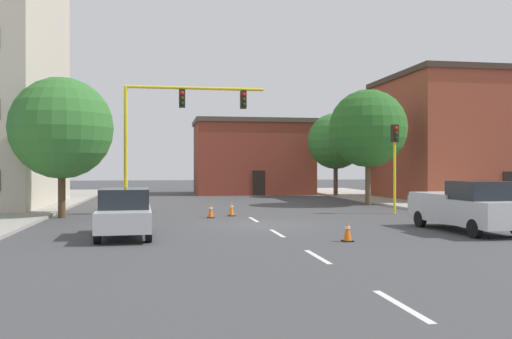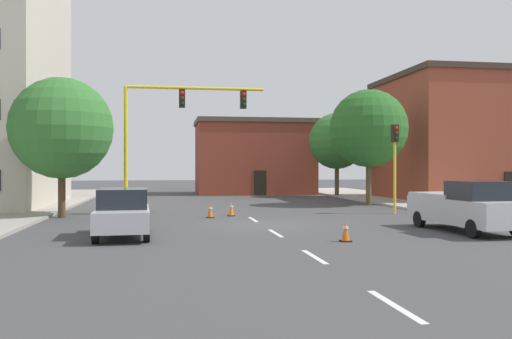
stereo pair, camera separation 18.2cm
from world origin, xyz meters
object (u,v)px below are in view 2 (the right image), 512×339
at_px(traffic_light_pole_right, 395,148).
at_px(traffic_cone_roadside_a, 346,231).
at_px(tree_left_near, 62,128).
at_px(traffic_cone_roadside_c, 231,209).
at_px(tree_right_far, 337,141).
at_px(traffic_signal_gantry, 145,173).
at_px(traffic_cone_roadside_b, 210,210).
at_px(sedan_silver_near_left, 123,212).
at_px(pickup_truck_silver, 466,207).
at_px(tree_right_mid, 369,128).

bearing_deg(traffic_light_pole_right, traffic_cone_roadside_a, -121.28).
bearing_deg(tree_left_near, traffic_cone_roadside_c, -2.74).
relative_size(traffic_light_pole_right, tree_right_far, 0.68).
distance_m(traffic_signal_gantry, traffic_cone_roadside_c, 5.04).
distance_m(tree_right_far, traffic_cone_roadside_b, 21.34).
distance_m(sedan_silver_near_left, traffic_cone_roadside_c, 9.11).
height_order(pickup_truck_silver, sedan_silver_near_left, pickup_truck_silver).
bearing_deg(tree_right_far, tree_right_mid, -95.87).
bearing_deg(tree_left_near, tree_right_far, 39.63).
xyz_separation_m(sedan_silver_near_left, traffic_cone_roadside_a, (7.52, -2.47, -0.53)).
relative_size(pickup_truck_silver, traffic_cone_roadside_c, 7.30).
xyz_separation_m(traffic_signal_gantry, traffic_cone_roadside_c, (4.38, -1.70, -1.82)).
relative_size(sedan_silver_near_left, traffic_cone_roadside_c, 6.04).
bearing_deg(tree_right_mid, pickup_truck_silver, -96.32).
bearing_deg(traffic_light_pole_right, pickup_truck_silver, -94.87).
height_order(tree_left_near, tree_right_mid, tree_right_mid).
bearing_deg(tree_right_mid, tree_right_far, 84.13).
height_order(traffic_light_pole_right, sedan_silver_near_left, traffic_light_pole_right).
bearing_deg(traffic_cone_roadside_a, tree_left_near, 136.34).
bearing_deg(tree_left_near, sedan_silver_near_left, -66.28).
bearing_deg(tree_right_mid, traffic_signal_gantry, -162.02).
xyz_separation_m(sedan_silver_near_left, traffic_cone_roadside_b, (3.69, 6.89, -0.52)).
distance_m(sedan_silver_near_left, traffic_cone_roadside_a, 7.93).
distance_m(tree_left_near, pickup_truck_silver, 19.03).
height_order(traffic_cone_roadside_a, traffic_cone_roadside_c, traffic_cone_roadside_c).
bearing_deg(traffic_light_pole_right, tree_left_near, 178.79).
height_order(traffic_light_pole_right, tree_right_mid, tree_right_mid).
distance_m(tree_left_near, tree_right_far, 24.96).
xyz_separation_m(tree_left_near, sedan_silver_near_left, (3.56, -8.11, -3.54)).
relative_size(tree_right_mid, traffic_cone_roadside_a, 10.30).
relative_size(traffic_cone_roadside_a, traffic_cone_roadside_b, 0.99).
height_order(tree_left_near, sedan_silver_near_left, tree_left_near).
distance_m(tree_right_mid, traffic_cone_roadside_a, 18.54).
distance_m(traffic_light_pole_right, tree_left_near, 17.31).
relative_size(tree_right_far, traffic_cone_roadside_c, 9.29).
distance_m(pickup_truck_silver, sedan_silver_near_left, 13.03).
relative_size(traffic_signal_gantry, traffic_cone_roadside_c, 10.92).
height_order(traffic_cone_roadside_a, traffic_cone_roadside_b, traffic_cone_roadside_b).
distance_m(traffic_light_pole_right, tree_right_far, 16.44).
distance_m(tree_left_near, traffic_cone_roadside_c, 9.34).
distance_m(tree_right_mid, sedan_silver_near_left, 20.67).
xyz_separation_m(tree_left_near, traffic_cone_roadside_c, (8.40, -0.40, -4.06)).
height_order(tree_right_far, sedan_silver_near_left, tree_right_far).
bearing_deg(pickup_truck_silver, tree_right_far, 83.86).
height_order(tree_left_near, pickup_truck_silver, tree_left_near).
relative_size(tree_right_far, pickup_truck_silver, 1.27).
xyz_separation_m(traffic_signal_gantry, traffic_light_pole_right, (13.27, -1.66, 1.33)).
xyz_separation_m(sedan_silver_near_left, traffic_cone_roadside_c, (4.83, 7.71, -0.52)).
height_order(traffic_cone_roadside_b, traffic_cone_roadside_c, traffic_cone_roadside_c).
bearing_deg(tree_right_far, traffic_signal_gantry, -136.13).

